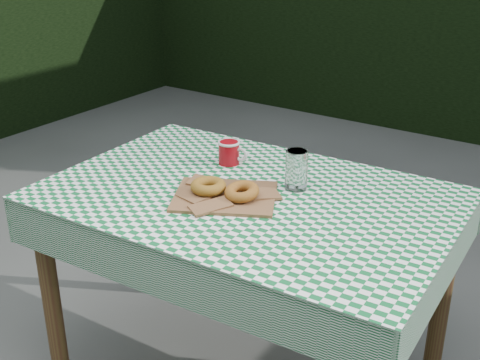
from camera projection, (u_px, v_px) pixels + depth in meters
name	position (u px, v px, depth m)	size (l,w,h in m)	color
ground	(244.00, 345.00, 2.39)	(60.00, 60.00, 0.00)	#50514C
table	(247.00, 297.00, 2.04)	(1.23, 0.82, 0.75)	#57311E
tablecloth	(248.00, 194.00, 1.89)	(1.25, 0.84, 0.01)	#0E5A2A
paper_bag	(225.00, 196.00, 1.85)	(0.30, 0.24, 0.02)	brown
bagel_front	(208.00, 186.00, 1.85)	(0.11, 0.11, 0.03)	olive
bagel_back	(242.00, 192.00, 1.82)	(0.10, 0.10, 0.03)	#9F6D21
coffee_mug	(229.00, 153.00, 2.10)	(0.14, 0.14, 0.08)	maroon
drinking_glass	(296.00, 170.00, 1.90)	(0.07, 0.07, 0.13)	white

